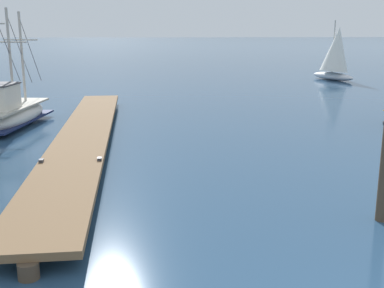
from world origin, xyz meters
TOP-DOWN VIEW (x-y plane):
  - floating_dock at (-5.82, 13.21)m, footprint 2.83×19.61m
  - fishing_boat_0 at (-9.36, 16.59)m, footprint 2.34×6.35m
  - distant_sailboat at (10.68, 34.01)m, footprint 3.17×4.42m

SIDE VIEW (x-z plane):
  - floating_dock at x=-5.82m, z-range 0.10..0.63m
  - fishing_boat_0 at x=-9.36m, z-range -2.40..3.65m
  - distant_sailboat at x=10.68m, z-range -0.22..4.42m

